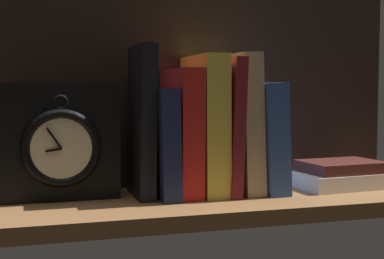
{
  "coord_description": "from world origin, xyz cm",
  "views": [
    {
      "loc": [
        -30.61,
        -87.25,
        17.72
      ],
      "look_at": [
        -2.8,
        3.48,
        11.03
      ],
      "focal_mm": 51.89,
      "sensor_mm": 36.0,
      "label": 1
    }
  ],
  "objects_px": {
    "book_yellow_seinlanguage": "(205,124)",
    "framed_clock": "(60,143)",
    "book_tan_shortstories": "(239,123)",
    "book_navy_bierce": "(160,142)",
    "book_black_skeptic": "(142,121)",
    "book_maroon_dawkins": "(223,126)",
    "book_red_requiem": "(181,132)",
    "book_stack_side": "(338,174)",
    "book_blue_modern": "(260,137)"
  },
  "relations": [
    {
      "from": "book_stack_side",
      "to": "book_yellow_seinlanguage",
      "type": "bearing_deg",
      "value": 174.16
    },
    {
      "from": "book_black_skeptic",
      "to": "book_blue_modern",
      "type": "xyz_separation_m",
      "value": [
        0.21,
        0.0,
        -0.03
      ]
    },
    {
      "from": "book_navy_bierce",
      "to": "framed_clock",
      "type": "relative_size",
      "value": 0.95
    },
    {
      "from": "book_black_skeptic",
      "to": "book_navy_bierce",
      "type": "distance_m",
      "value": 0.05
    },
    {
      "from": "book_yellow_seinlanguage",
      "to": "book_tan_shortstories",
      "type": "relative_size",
      "value": 0.99
    },
    {
      "from": "book_tan_shortstories",
      "to": "book_navy_bierce",
      "type": "bearing_deg",
      "value": 180.0
    },
    {
      "from": "book_black_skeptic",
      "to": "book_yellow_seinlanguage",
      "type": "height_order",
      "value": "book_black_skeptic"
    },
    {
      "from": "book_blue_modern",
      "to": "framed_clock",
      "type": "distance_m",
      "value": 0.35
    },
    {
      "from": "book_stack_side",
      "to": "framed_clock",
      "type": "bearing_deg",
      "value": 176.44
    },
    {
      "from": "book_black_skeptic",
      "to": "book_red_requiem",
      "type": "distance_m",
      "value": 0.07
    },
    {
      "from": "book_blue_modern",
      "to": "framed_clock",
      "type": "bearing_deg",
      "value": 179.15
    },
    {
      "from": "book_black_skeptic",
      "to": "book_navy_bierce",
      "type": "xyz_separation_m",
      "value": [
        0.03,
        0.0,
        -0.04
      ]
    },
    {
      "from": "book_red_requiem",
      "to": "book_blue_modern",
      "type": "xyz_separation_m",
      "value": [
        0.15,
        0.0,
        -0.01
      ]
    },
    {
      "from": "book_tan_shortstories",
      "to": "book_blue_modern",
      "type": "distance_m",
      "value": 0.05
    },
    {
      "from": "book_yellow_seinlanguage",
      "to": "framed_clock",
      "type": "distance_m",
      "value": 0.24
    },
    {
      "from": "book_navy_bierce",
      "to": "book_stack_side",
      "type": "relative_size",
      "value": 1.1
    },
    {
      "from": "book_black_skeptic",
      "to": "book_navy_bierce",
      "type": "height_order",
      "value": "book_black_skeptic"
    },
    {
      "from": "book_maroon_dawkins",
      "to": "framed_clock",
      "type": "bearing_deg",
      "value": 178.93
    },
    {
      "from": "book_stack_side",
      "to": "book_blue_modern",
      "type": "bearing_deg",
      "value": 170.07
    },
    {
      "from": "book_yellow_seinlanguage",
      "to": "book_tan_shortstories",
      "type": "height_order",
      "value": "book_tan_shortstories"
    },
    {
      "from": "book_yellow_seinlanguage",
      "to": "book_blue_modern",
      "type": "relative_size",
      "value": 1.25
    },
    {
      "from": "book_blue_modern",
      "to": "book_stack_side",
      "type": "distance_m",
      "value": 0.16
    },
    {
      "from": "book_black_skeptic",
      "to": "book_tan_shortstories",
      "type": "relative_size",
      "value": 1.05
    },
    {
      "from": "book_tan_shortstories",
      "to": "framed_clock",
      "type": "xyz_separation_m",
      "value": [
        -0.31,
        0.01,
        -0.03
      ]
    },
    {
      "from": "book_black_skeptic",
      "to": "book_red_requiem",
      "type": "relative_size",
      "value": 1.18
    },
    {
      "from": "book_blue_modern",
      "to": "book_stack_side",
      "type": "xyz_separation_m",
      "value": [
        0.15,
        -0.03,
        -0.07
      ]
    },
    {
      "from": "book_navy_bierce",
      "to": "book_red_requiem",
      "type": "height_order",
      "value": "book_red_requiem"
    },
    {
      "from": "framed_clock",
      "to": "book_maroon_dawkins",
      "type": "bearing_deg",
      "value": -1.07
    },
    {
      "from": "book_stack_side",
      "to": "book_maroon_dawkins",
      "type": "bearing_deg",
      "value": 173.26
    },
    {
      "from": "book_maroon_dawkins",
      "to": "book_tan_shortstories",
      "type": "distance_m",
      "value": 0.03
    },
    {
      "from": "book_navy_bierce",
      "to": "book_tan_shortstories",
      "type": "relative_size",
      "value": 0.75
    },
    {
      "from": "book_yellow_seinlanguage",
      "to": "book_stack_side",
      "type": "xyz_separation_m",
      "value": [
        0.25,
        -0.03,
        -0.09
      ]
    },
    {
      "from": "book_maroon_dawkins",
      "to": "book_tan_shortstories",
      "type": "height_order",
      "value": "book_tan_shortstories"
    },
    {
      "from": "framed_clock",
      "to": "book_stack_side",
      "type": "distance_m",
      "value": 0.5
    },
    {
      "from": "book_yellow_seinlanguage",
      "to": "book_navy_bierce",
      "type": "bearing_deg",
      "value": 180.0
    },
    {
      "from": "book_red_requiem",
      "to": "book_maroon_dawkins",
      "type": "bearing_deg",
      "value": 0.0
    },
    {
      "from": "book_black_skeptic",
      "to": "framed_clock",
      "type": "relative_size",
      "value": 1.34
    },
    {
      "from": "book_tan_shortstories",
      "to": "book_red_requiem",
      "type": "bearing_deg",
      "value": 180.0
    },
    {
      "from": "book_black_skeptic",
      "to": "book_maroon_dawkins",
      "type": "bearing_deg",
      "value": 0.0
    },
    {
      "from": "book_black_skeptic",
      "to": "book_stack_side",
      "type": "height_order",
      "value": "book_black_skeptic"
    },
    {
      "from": "book_stack_side",
      "to": "book_red_requiem",
      "type": "bearing_deg",
      "value": 175.01
    },
    {
      "from": "book_navy_bierce",
      "to": "book_tan_shortstories",
      "type": "height_order",
      "value": "book_tan_shortstories"
    },
    {
      "from": "book_blue_modern",
      "to": "book_maroon_dawkins",
      "type": "bearing_deg",
      "value": 180.0
    },
    {
      "from": "book_red_requiem",
      "to": "book_stack_side",
      "type": "distance_m",
      "value": 0.3
    },
    {
      "from": "book_red_requiem",
      "to": "book_yellow_seinlanguage",
      "type": "xyz_separation_m",
      "value": [
        0.04,
        0.0,
        0.01
      ]
    },
    {
      "from": "book_red_requiem",
      "to": "book_yellow_seinlanguage",
      "type": "relative_size",
      "value": 0.9
    },
    {
      "from": "book_yellow_seinlanguage",
      "to": "framed_clock",
      "type": "xyz_separation_m",
      "value": [
        -0.24,
        0.01,
        -0.03
      ]
    },
    {
      "from": "book_red_requiem",
      "to": "framed_clock",
      "type": "xyz_separation_m",
      "value": [
        -0.2,
        0.01,
        -0.01
      ]
    },
    {
      "from": "book_yellow_seinlanguage",
      "to": "framed_clock",
      "type": "relative_size",
      "value": 1.26
    },
    {
      "from": "book_yellow_seinlanguage",
      "to": "book_maroon_dawkins",
      "type": "relative_size",
      "value": 1.02
    }
  ]
}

